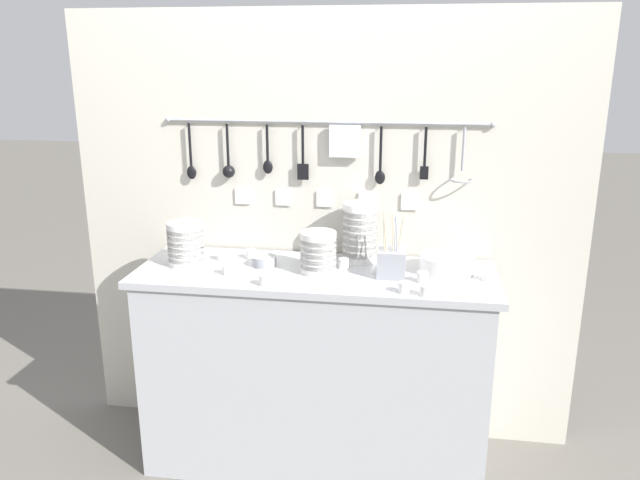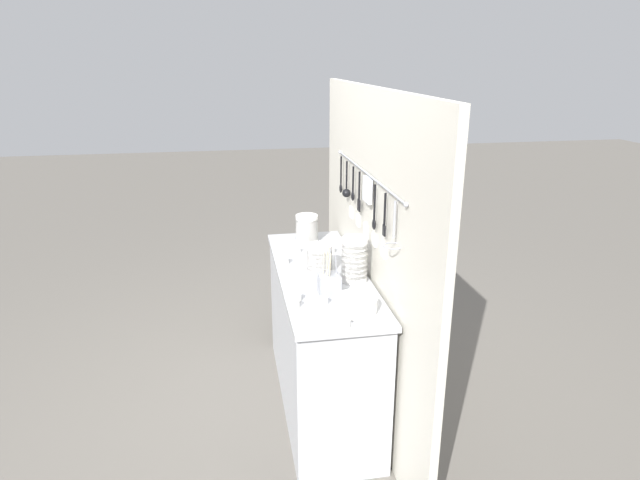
% 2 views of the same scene
% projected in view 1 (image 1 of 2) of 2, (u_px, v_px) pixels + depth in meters
% --- Properties ---
extents(ground_plane, '(20.00, 20.00, 0.00)m').
position_uv_depth(ground_plane, '(316.00, 457.00, 2.84)').
color(ground_plane, '#666059').
extents(counter, '(1.50, 0.51, 0.90)m').
position_uv_depth(counter, '(315.00, 368.00, 2.71)').
color(counter, '#ADAFB5').
rests_on(counter, ground).
extents(back_wall, '(2.30, 0.11, 1.95)m').
position_uv_depth(back_wall, '(325.00, 233.00, 2.84)').
color(back_wall, beige).
rests_on(back_wall, ground).
extents(bowl_stack_back_corner, '(0.15, 0.15, 0.17)m').
position_uv_depth(bowl_stack_back_corner, '(318.00, 252.00, 2.55)').
color(bowl_stack_back_corner, white).
rests_on(bowl_stack_back_corner, counter).
extents(bowl_stack_nested_right, '(0.15, 0.15, 0.26)m').
position_uv_depth(bowl_stack_nested_right, '(359.00, 232.00, 2.68)').
color(bowl_stack_nested_right, white).
rests_on(bowl_stack_nested_right, counter).
extents(bowl_stack_wide_centre, '(0.15, 0.15, 0.19)m').
position_uv_depth(bowl_stack_wide_centre, '(185.00, 244.00, 2.64)').
color(bowl_stack_wide_centre, white).
rests_on(bowl_stack_wide_centre, counter).
extents(plate_stack, '(0.22, 0.22, 0.07)m').
position_uv_depth(plate_stack, '(447.00, 264.00, 2.57)').
color(plate_stack, white).
rests_on(plate_stack, counter).
extents(steel_mixing_bowl, '(0.10, 0.10, 0.04)m').
position_uv_depth(steel_mixing_bowl, '(264.00, 261.00, 2.65)').
color(steel_mixing_bowl, '#93969E').
rests_on(steel_mixing_bowl, counter).
extents(cutlery_caddy, '(0.11, 0.11, 0.27)m').
position_uv_depth(cutlery_caddy, '(392.00, 262.00, 2.51)').
color(cutlery_caddy, '#93969E').
rests_on(cutlery_caddy, counter).
extents(cup_by_caddy, '(0.04, 0.04, 0.04)m').
position_uv_depth(cup_by_caddy, '(251.00, 254.00, 2.74)').
color(cup_by_caddy, white).
rests_on(cup_by_caddy, counter).
extents(cup_back_left, '(0.04, 0.04, 0.04)m').
position_uv_depth(cup_back_left, '(228.00, 270.00, 2.54)').
color(cup_back_left, white).
rests_on(cup_back_left, counter).
extents(cup_back_right, '(0.04, 0.04, 0.04)m').
position_uv_depth(cup_back_right, '(488.00, 275.00, 2.48)').
color(cup_back_right, white).
rests_on(cup_back_right, counter).
extents(cup_edge_far, '(0.04, 0.04, 0.04)m').
position_uv_depth(cup_edge_far, '(324.00, 254.00, 2.74)').
color(cup_edge_far, white).
rests_on(cup_edge_far, counter).
extents(cup_front_right, '(0.04, 0.04, 0.04)m').
position_uv_depth(cup_front_right, '(344.00, 263.00, 2.62)').
color(cup_front_right, white).
rests_on(cup_front_right, counter).
extents(cup_edge_near, '(0.04, 0.04, 0.04)m').
position_uv_depth(cup_edge_near, '(404.00, 287.00, 2.35)').
color(cup_edge_near, white).
rests_on(cup_edge_near, counter).
extents(cup_beside_plates, '(0.04, 0.04, 0.04)m').
position_uv_depth(cup_beside_plates, '(265.00, 280.00, 2.42)').
color(cup_beside_plates, white).
rests_on(cup_beside_plates, counter).
extents(cup_mid_row, '(0.04, 0.04, 0.04)m').
position_uv_depth(cup_mid_row, '(426.00, 291.00, 2.31)').
color(cup_mid_row, white).
rests_on(cup_mid_row, counter).
extents(cup_centre, '(0.04, 0.04, 0.04)m').
position_uv_depth(cup_centre, '(222.00, 255.00, 2.72)').
color(cup_centre, white).
rests_on(cup_centre, counter).
extents(cup_front_left, '(0.04, 0.04, 0.04)m').
position_uv_depth(cup_front_left, '(422.00, 277.00, 2.46)').
color(cup_front_left, white).
rests_on(cup_front_left, counter).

